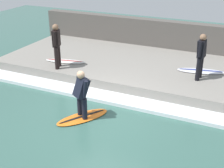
# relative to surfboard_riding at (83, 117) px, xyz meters

# --- Properties ---
(ground_plane) EXTENTS (28.00, 28.00, 0.00)m
(ground_plane) POSITION_rel_surfboard_riding_xyz_m (0.38, -0.42, -0.03)
(ground_plane) COLOR #386056
(concrete_ledge) EXTENTS (4.40, 11.12, 0.44)m
(concrete_ledge) POSITION_rel_surfboard_riding_xyz_m (3.99, -0.42, 0.19)
(concrete_ledge) COLOR gray
(concrete_ledge) RESTS_ON ground_plane
(back_wall) EXTENTS (0.50, 11.68, 1.62)m
(back_wall) POSITION_rel_surfboard_riding_xyz_m (6.44, -0.42, 0.78)
(back_wall) COLOR #544F49
(back_wall) RESTS_ON ground_plane
(wave_foam_crest) EXTENTS (0.73, 10.57, 0.12)m
(wave_foam_crest) POSITION_rel_surfboard_riding_xyz_m (1.43, -0.42, 0.03)
(wave_foam_crest) COLOR silver
(wave_foam_crest) RESTS_ON ground_plane
(surfboard_riding) EXTENTS (1.70, 1.38, 0.07)m
(surfboard_riding) POSITION_rel_surfboard_riding_xyz_m (0.00, 0.00, 0.00)
(surfboard_riding) COLOR orange
(surfboard_riding) RESTS_ON ground_plane
(surfer_riding) EXTENTS (0.56, 0.56, 1.43)m
(surfer_riding) POSITION_rel_surfboard_riding_xyz_m (0.00, -0.00, 0.82)
(surfer_riding) COLOR black
(surfer_riding) RESTS_ON surfboard_riding
(surfer_waiting_near) EXTENTS (0.53, 0.35, 1.65)m
(surfer_waiting_near) POSITION_rel_surfboard_riding_xyz_m (2.25, 2.30, 1.33)
(surfer_waiting_near) COLOR black
(surfer_waiting_near) RESTS_ON concrete_ledge
(surfboard_waiting_near) EXTENTS (0.77, 1.68, 0.07)m
(surfboard_waiting_near) POSITION_rel_surfboard_riding_xyz_m (2.89, 2.39, 0.44)
(surfboard_waiting_near) COLOR white
(surfboard_waiting_near) RESTS_ON concrete_ledge
(surfer_waiting_far) EXTENTS (0.54, 0.29, 1.58)m
(surfer_waiting_far) POSITION_rel_surfboard_riding_xyz_m (3.34, -2.69, 1.29)
(surfer_waiting_far) COLOR black
(surfer_waiting_far) RESTS_ON concrete_ledge
(surfboard_waiting_far) EXTENTS (0.91, 1.77, 0.07)m
(surfboard_waiting_far) POSITION_rel_surfboard_riding_xyz_m (4.04, -2.66, 0.44)
(surfboard_waiting_far) COLOR silver
(surfboard_waiting_far) RESTS_ON concrete_ledge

